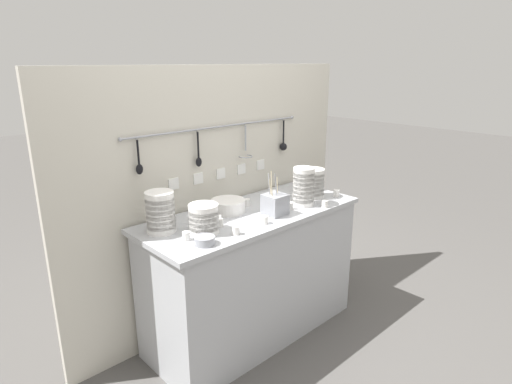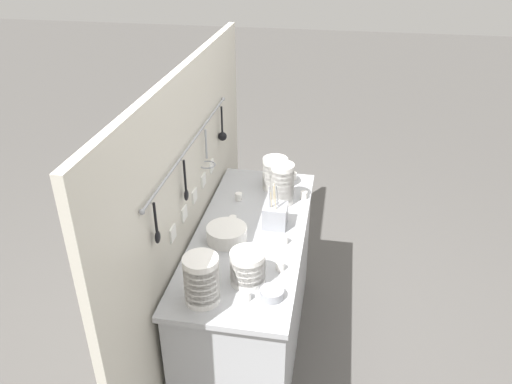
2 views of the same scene
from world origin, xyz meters
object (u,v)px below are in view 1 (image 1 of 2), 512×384
(cutlery_caddy, at_px, (275,204))
(cup_front_left, at_px, (325,204))
(bowl_stack_wide_centre, at_px, (303,187))
(cup_front_right, at_px, (273,194))
(bowl_stack_short_front, at_px, (204,219))
(bowl_stack_nested_right, at_px, (313,183))
(plate_stack, at_px, (228,206))
(cup_edge_near, at_px, (265,220))
(cup_by_caddy, at_px, (220,223))
(cup_mid_row, at_px, (186,236))
(cup_edge_far, at_px, (218,219))
(cup_back_right, at_px, (290,206))
(steel_mixing_bowl, at_px, (205,240))
(cup_centre, at_px, (236,230))
(bowl_stack_tall_left, at_px, (160,212))
(cup_beside_plates, at_px, (247,203))
(cup_back_left, at_px, (336,193))

(cutlery_caddy, height_order, cup_front_left, cutlery_caddy)
(bowl_stack_wide_centre, distance_m, cup_front_right, 0.28)
(bowl_stack_short_front, relative_size, cup_front_left, 3.55)
(bowl_stack_nested_right, xyz_separation_m, plate_stack, (-0.63, 0.17, -0.06))
(bowl_stack_short_front, xyz_separation_m, cup_edge_near, (0.34, -0.13, -0.06))
(cup_by_caddy, distance_m, cup_mid_row, 0.25)
(plate_stack, distance_m, cup_edge_far, 0.20)
(cup_back_right, bearing_deg, cup_front_left, -33.41)
(bowl_stack_nested_right, height_order, cup_back_right, bowl_stack_nested_right)
(steel_mixing_bowl, relative_size, cup_centre, 2.35)
(bowl_stack_nested_right, height_order, cup_by_caddy, bowl_stack_nested_right)
(cutlery_caddy, xyz_separation_m, cup_edge_near, (-0.16, -0.07, -0.04))
(bowl_stack_tall_left, bearing_deg, cup_front_left, -20.11)
(cup_front_left, relative_size, cup_edge_far, 1.00)
(cup_beside_plates, bearing_deg, bowl_stack_wide_centre, -40.37)
(cup_front_right, bearing_deg, bowl_stack_nested_right, -45.16)
(cup_back_left, bearing_deg, steel_mixing_bowl, -178.55)
(cup_back_left, distance_m, cup_front_right, 0.45)
(plate_stack, distance_m, cutlery_caddy, 0.30)
(bowl_stack_short_front, bearing_deg, cup_front_right, 14.94)
(bowl_stack_nested_right, height_order, cup_front_right, bowl_stack_nested_right)
(bowl_stack_wide_centre, distance_m, cup_centre, 0.67)
(bowl_stack_nested_right, height_order, cup_mid_row, bowl_stack_nested_right)
(cup_beside_plates, relative_size, cup_mid_row, 1.00)
(bowl_stack_wide_centre, relative_size, cup_back_left, 5.44)
(cup_front_left, distance_m, cup_front_right, 0.40)
(cup_front_left, distance_m, cup_back_right, 0.23)
(bowl_stack_wide_centre, bearing_deg, cup_mid_row, 177.07)
(plate_stack, relative_size, cup_edge_far, 4.64)
(cup_back_left, bearing_deg, bowl_stack_tall_left, 167.55)
(bowl_stack_short_front, xyz_separation_m, cup_back_left, (1.08, -0.10, -0.06))
(cup_mid_row, bearing_deg, cup_back_left, -3.91)
(cup_back_left, height_order, cup_back_right, same)
(cup_edge_near, relative_size, cup_front_right, 1.00)
(steel_mixing_bowl, relative_size, cup_back_left, 2.35)
(bowl_stack_short_front, bearing_deg, cup_back_right, -5.52)
(cup_by_caddy, distance_m, cup_edge_near, 0.26)
(cup_centre, xyz_separation_m, cup_front_right, (0.64, 0.34, 0.00))
(bowl_stack_nested_right, distance_m, steel_mixing_bowl, 1.05)
(cup_front_left, xyz_separation_m, cup_centre, (-0.72, 0.05, 0.00))
(bowl_stack_short_front, relative_size, cup_by_caddy, 3.55)
(bowl_stack_wide_centre, relative_size, steel_mixing_bowl, 2.32)
(bowl_stack_wide_centre, bearing_deg, cup_front_right, 93.65)
(cutlery_caddy, distance_m, cup_edge_far, 0.38)
(cutlery_caddy, relative_size, cup_by_caddy, 6.02)
(bowl_stack_wide_centre, bearing_deg, cup_front_left, -61.22)
(bowl_stack_nested_right, height_order, cup_edge_far, bowl_stack_nested_right)
(plate_stack, distance_m, cup_back_left, 0.81)
(bowl_stack_tall_left, distance_m, cup_by_caddy, 0.34)
(bowl_stack_nested_right, relative_size, bowl_stack_short_front, 1.23)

